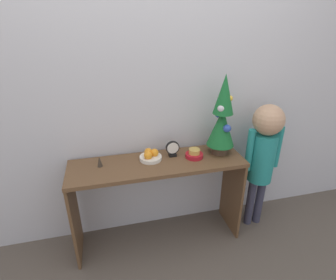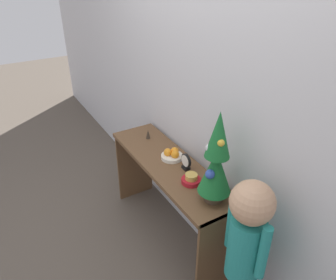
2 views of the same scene
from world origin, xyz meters
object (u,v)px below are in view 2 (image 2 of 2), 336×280
(singing_bowl, at_px, (191,179))
(desk_clock, at_px, (186,162))
(child_figure, at_px, (246,238))
(fruit_bowl, at_px, (172,155))
(mini_tree, at_px, (216,161))
(figurine, at_px, (148,134))

(singing_bowl, relative_size, desk_clock, 1.07)
(desk_clock, distance_m, child_figure, 0.73)
(fruit_bowl, bearing_deg, child_figure, -4.57)
(fruit_bowl, bearing_deg, singing_bowl, -8.25)
(mini_tree, relative_size, desk_clock, 4.94)
(mini_tree, distance_m, singing_bowl, 0.34)
(singing_bowl, relative_size, child_figure, 0.12)
(mini_tree, bearing_deg, desk_clock, 174.59)
(desk_clock, bearing_deg, singing_bowl, -20.48)
(desk_clock, bearing_deg, mini_tree, -5.41)
(singing_bowl, bearing_deg, figurine, 177.31)
(figurine, bearing_deg, child_figure, -2.59)
(figurine, relative_size, child_figure, 0.07)
(desk_clock, relative_size, child_figure, 0.11)
(mini_tree, distance_m, desk_clock, 0.44)
(desk_clock, relative_size, figurine, 1.54)
(singing_bowl, bearing_deg, desk_clock, 159.52)
(mini_tree, height_order, figurine, mini_tree)
(singing_bowl, bearing_deg, mini_tree, 5.97)
(desk_clock, height_order, child_figure, child_figure)
(fruit_bowl, xyz_separation_m, singing_bowl, (0.33, -0.05, -0.00))
(fruit_bowl, relative_size, figurine, 2.04)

